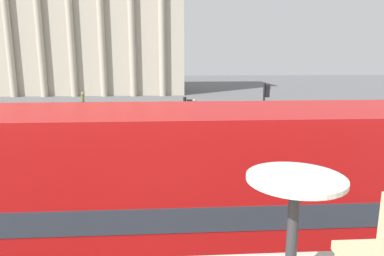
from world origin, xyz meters
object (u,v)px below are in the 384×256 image
(double_decker_bus, at_px, (169,199))
(pedestrian_black, at_px, (194,108))
(cafe_dining_table, at_px, (294,206))
(traffic_light_near, at_px, (187,132))
(traffic_light_mid, at_px, (265,106))
(plaza_building_left, at_px, (82,20))
(pedestrian_olive, at_px, (83,100))
(pedestrian_yellow, at_px, (237,121))

(double_decker_bus, relative_size, pedestrian_black, 6.55)
(cafe_dining_table, relative_size, traffic_light_near, 0.19)
(traffic_light_mid, bearing_deg, plaza_building_left, 117.38)
(cafe_dining_table, xyz_separation_m, plaza_building_left, (-13.73, 51.98, 6.39))
(pedestrian_olive, height_order, pedestrian_black, pedestrian_olive)
(traffic_light_mid, bearing_deg, cafe_dining_table, -105.11)
(double_decker_bus, distance_m, traffic_light_near, 5.93)
(pedestrian_black, xyz_separation_m, pedestrian_yellow, (2.41, -6.52, 0.02))
(plaza_building_left, relative_size, traffic_light_near, 8.13)
(traffic_light_mid, distance_m, pedestrian_black, 10.81)
(double_decker_bus, bearing_deg, traffic_light_near, 86.25)
(traffic_light_mid, bearing_deg, double_decker_bus, -113.76)
(plaza_building_left, xyz_separation_m, traffic_light_mid, (18.25, -35.24, -8.15))
(plaza_building_left, xyz_separation_m, traffic_light_near, (13.58, -41.46, -8.19))
(pedestrian_olive, relative_size, pedestrian_black, 1.05)
(cafe_dining_table, relative_size, traffic_light_mid, 0.19)
(plaza_building_left, bearing_deg, pedestrian_black, -59.09)
(pedestrian_yellow, bearing_deg, cafe_dining_table, 83.53)
(traffic_light_near, relative_size, pedestrian_yellow, 2.15)
(double_decker_bus, height_order, cafe_dining_table, cafe_dining_table)
(double_decker_bus, relative_size, pedestrian_yellow, 6.44)
(traffic_light_near, distance_m, traffic_light_mid, 7.78)
(pedestrian_yellow, bearing_deg, double_decker_bus, 77.88)
(plaza_building_left, distance_m, pedestrian_yellow, 37.31)
(plaza_building_left, height_order, traffic_light_near, plaza_building_left)
(traffic_light_near, relative_size, traffic_light_mid, 0.99)
(cafe_dining_table, height_order, pedestrian_olive, cafe_dining_table)
(pedestrian_black, bearing_deg, traffic_light_near, 15.85)
(traffic_light_mid, xyz_separation_m, pedestrian_olive, (-14.02, 15.97, -1.44))
(cafe_dining_table, xyz_separation_m, pedestrian_yellow, (3.67, 20.41, -3.24))
(cafe_dining_table, distance_m, traffic_light_near, 10.68)
(pedestrian_yellow, bearing_deg, traffic_light_mid, 106.80)
(traffic_light_near, distance_m, pedestrian_olive, 24.11)
(traffic_light_near, bearing_deg, pedestrian_yellow, 68.86)
(traffic_light_near, xyz_separation_m, traffic_light_mid, (4.68, 6.22, 0.03))
(traffic_light_near, xyz_separation_m, pedestrian_olive, (-9.35, 22.18, -1.40))
(double_decker_bus, height_order, pedestrian_black, double_decker_bus)
(traffic_light_near, relative_size, pedestrian_olive, 2.07)
(cafe_dining_table, bearing_deg, traffic_light_near, 90.85)
(plaza_building_left, distance_m, pedestrian_olive, 21.94)
(pedestrian_black, height_order, pedestrian_yellow, pedestrian_yellow)
(plaza_building_left, distance_m, pedestrian_black, 30.75)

